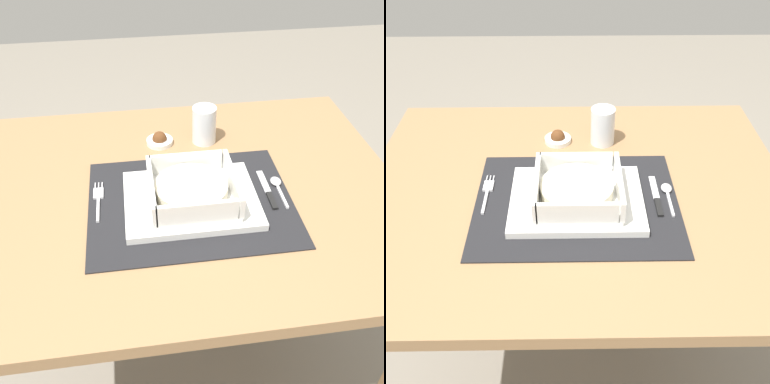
{
  "view_description": "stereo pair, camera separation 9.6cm",
  "coord_description": "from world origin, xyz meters",
  "views": [
    {
      "loc": [
        -0.1,
        -0.79,
        1.37
      ],
      "look_at": [
        0.0,
        -0.05,
        0.76
      ],
      "focal_mm": 42.31,
      "sensor_mm": 36.0,
      "label": 1
    },
    {
      "loc": [
        -0.01,
        -0.8,
        1.37
      ],
      "look_at": [
        0.0,
        -0.05,
        0.76
      ],
      "focal_mm": 42.31,
      "sensor_mm": 36.0,
      "label": 2
    }
  ],
  "objects": [
    {
      "name": "drinking_glass",
      "position": [
        0.07,
        0.19,
        0.77
      ],
      "size": [
        0.06,
        0.06,
        0.1
      ],
      "color": "white",
      "rests_on": "dining_table"
    },
    {
      "name": "condiment_saucer",
      "position": [
        -0.05,
        0.2,
        0.74
      ],
      "size": [
        0.07,
        0.07,
        0.04
      ],
      "color": "white",
      "rests_on": "dining_table"
    },
    {
      "name": "spoon",
      "position": [
        0.2,
        -0.02,
        0.74
      ],
      "size": [
        0.02,
        0.11,
        0.01
      ],
      "rotation": [
        0.0,
        0.0,
        0.05
      ],
      "color": "silver",
      "rests_on": "placemat"
    },
    {
      "name": "ground_plane",
      "position": [
        0.0,
        0.0,
        0.0
      ],
      "size": [
        6.0,
        6.0,
        0.0
      ],
      "primitive_type": "plane",
      "color": "gray"
    },
    {
      "name": "porridge_bowl",
      "position": [
        0.0,
        -0.06,
        0.77
      ],
      "size": [
        0.18,
        0.18,
        0.06
      ],
      "color": "white",
      "rests_on": "serving_plate"
    },
    {
      "name": "placemat",
      "position": [
        0.0,
        -0.05,
        0.73
      ],
      "size": [
        0.44,
        0.35,
        0.0
      ],
      "primitive_type": "cube",
      "color": "black",
      "rests_on": "dining_table"
    },
    {
      "name": "butter_knife",
      "position": [
        0.17,
        -0.04,
        0.74
      ],
      "size": [
        0.01,
        0.14,
        0.01
      ],
      "rotation": [
        0.0,
        0.0,
        0.05
      ],
      "color": "black",
      "rests_on": "placemat"
    },
    {
      "name": "serving_plate",
      "position": [
        -0.0,
        -0.05,
        0.74
      ],
      "size": [
        0.28,
        0.22,
        0.02
      ],
      "primitive_type": "cube",
      "color": "white",
      "rests_on": "placemat"
    },
    {
      "name": "dining_table",
      "position": [
        0.0,
        0.0,
        0.63
      ],
      "size": [
        0.97,
        0.77,
        0.73
      ],
      "color": "#936D47",
      "rests_on": "ground"
    },
    {
      "name": "fork",
      "position": [
        -0.2,
        -0.01,
        0.74
      ],
      "size": [
        0.02,
        0.13,
        0.0
      ],
      "rotation": [
        0.0,
        0.0,
        -0.05
      ],
      "color": "silver",
      "rests_on": "placemat"
    }
  ]
}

